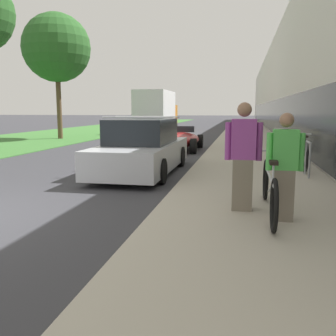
# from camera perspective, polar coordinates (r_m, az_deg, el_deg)

# --- Properties ---
(sidewalk_slab) EXTENTS (3.42, 70.00, 0.12)m
(sidewalk_slab) POSITION_cam_1_polar(r_m,az_deg,el_deg) (25.81, 12.00, 5.02)
(sidewalk_slab) COLOR #B2AA99
(sidewalk_slab) RESTS_ON ground
(storefront_facade) EXTENTS (10.01, 70.00, 7.04)m
(storefront_facade) POSITION_cam_1_polar(r_m,az_deg,el_deg) (34.54, 23.51, 11.15)
(storefront_facade) COLOR silver
(storefront_facade) RESTS_ON ground
(lawn_strip) EXTENTS (7.86, 70.00, 0.03)m
(lawn_strip) POSITION_cam_1_polar(r_m,az_deg,el_deg) (32.20, -11.09, 5.70)
(lawn_strip) COLOR #3D7533
(lawn_strip) RESTS_ON ground
(tandem_bicycle) EXTENTS (0.52, 2.58, 0.91)m
(tandem_bicycle) POSITION_cam_1_polar(r_m,az_deg,el_deg) (5.95, 15.17, -3.10)
(tandem_bicycle) COLOR black
(tandem_bicycle) RESTS_ON sidewalk_slab
(person_rider) EXTENTS (0.53, 0.21, 1.55)m
(person_rider) POSITION_cam_1_polar(r_m,az_deg,el_deg) (5.58, 17.33, 0.11)
(person_rider) COLOR #756B5B
(person_rider) RESTS_ON sidewalk_slab
(person_bystander) EXTENTS (0.58, 0.23, 1.70)m
(person_bystander) POSITION_cam_1_polar(r_m,az_deg,el_deg) (5.99, 11.38, 1.68)
(person_bystander) COLOR #756B5B
(person_bystander) RESTS_ON sidewalk_slab
(bike_rack_hoop) EXTENTS (0.05, 0.60, 0.84)m
(bike_rack_hoop) POSITION_cam_1_polar(r_m,az_deg,el_deg) (9.56, 20.55, 1.85)
(bike_rack_hoop) COLOR gray
(bike_rack_hoop) RESTS_ON sidewalk_slab
(cruiser_bike_nearest) EXTENTS (0.52, 1.70, 0.94)m
(cruiser_bike_nearest) POSITION_cam_1_polar(r_m,az_deg,el_deg) (10.58, 19.81, 1.88)
(cruiser_bike_nearest) COLOR black
(cruiser_bike_nearest) RESTS_ON sidewalk_slab
(cruiser_bike_middle) EXTENTS (0.52, 1.74, 0.84)m
(cruiser_bike_middle) POSITION_cam_1_polar(r_m,az_deg,el_deg) (12.49, 17.45, 2.82)
(cruiser_bike_middle) COLOR black
(cruiser_bike_middle) RESTS_ON sidewalk_slab
(cruiser_bike_farthest) EXTENTS (0.52, 1.67, 0.89)m
(cruiser_bike_farthest) POSITION_cam_1_polar(r_m,az_deg,el_deg) (14.88, 16.94, 3.81)
(cruiser_bike_farthest) COLOR black
(cruiser_bike_farthest) RESTS_ON sidewalk_slab
(parked_sedan_curbside) EXTENTS (1.85, 4.69, 1.53)m
(parked_sedan_curbside) POSITION_cam_1_polar(r_m,az_deg,el_deg) (10.13, -3.90, 2.94)
(parked_sedan_curbside) COLOR silver
(parked_sedan_curbside) RESTS_ON ground
(vintage_roadster_curbside) EXTENTS (1.74, 4.13, 1.00)m
(vintage_roadster_curbside) POSITION_cam_1_polar(r_m,az_deg,el_deg) (15.95, 1.74, 4.29)
(vintage_roadster_curbside) COLOR maroon
(vintage_roadster_curbside) RESTS_ON ground
(moving_truck) EXTENTS (2.32, 6.15, 3.07)m
(moving_truck) POSITION_cam_1_polar(r_m,az_deg,el_deg) (28.49, -1.76, 8.54)
(moving_truck) COLOR orange
(moving_truck) RESTS_ON ground
(street_tree_far) EXTENTS (3.86, 3.86, 7.12)m
(street_tree_far) POSITION_cam_1_polar(r_m,az_deg,el_deg) (23.22, -16.62, 17.12)
(street_tree_far) COLOR brown
(street_tree_far) RESTS_ON ground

